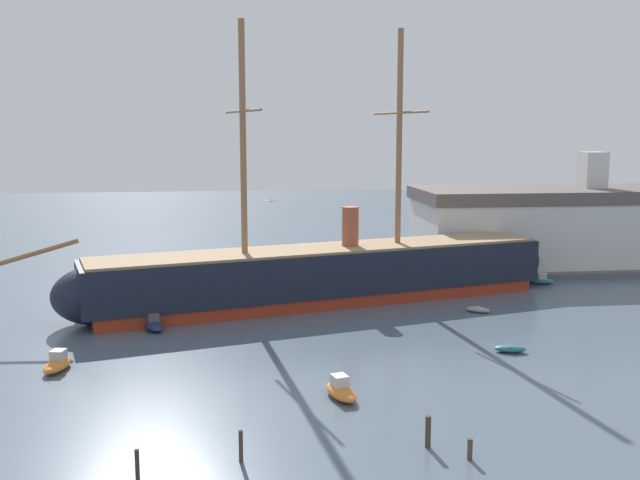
{
  "coord_description": "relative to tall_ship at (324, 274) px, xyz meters",
  "views": [
    {
      "loc": [
        -6.18,
        -33.01,
        19.18
      ],
      "look_at": [
        1.41,
        29.32,
        9.65
      ],
      "focal_mm": 40.57,
      "sensor_mm": 36.0,
      "label": 1
    }
  ],
  "objects": [
    {
      "name": "tall_ship",
      "position": [
        0.0,
        0.0,
        0.0
      ],
      "size": [
        62.01,
        22.15,
        30.46
      ],
      "color": "maroon",
      "rests_on": "ground"
    },
    {
      "name": "motorboat_near_centre",
      "position": [
        -2.55,
        -29.37,
        -2.69
      ],
      "size": [
        2.66,
        4.22,
        1.65
      ],
      "color": "orange",
      "rests_on": "ground"
    },
    {
      "name": "motorboat_mid_left",
      "position": [
        -24.37,
        -20.54,
        -2.7
      ],
      "size": [
        2.34,
        4.12,
        1.63
      ],
      "color": "orange",
      "rests_on": "ground"
    },
    {
      "name": "dinghy_mid_right",
      "position": [
        13.78,
        -20.37,
        -2.94
      ],
      "size": [
        2.93,
        1.83,
        0.64
      ],
      "color": "#236670",
      "rests_on": "ground"
    },
    {
      "name": "motorboat_alongside_bow",
      "position": [
        -17.91,
        -9.3,
        -2.7
      ],
      "size": [
        2.79,
        4.14,
        1.61
      ],
      "color": "#1E284C",
      "rests_on": "ground"
    },
    {
      "name": "dinghy_alongside_stern",
      "position": [
        15.66,
        -6.5,
        -2.96
      ],
      "size": [
        2.77,
        2.46,
        0.62
      ],
      "color": "gray",
      "rests_on": "ground"
    },
    {
      "name": "motorboat_far_right",
      "position": [
        28.39,
        6.44,
        -2.78
      ],
      "size": [
        3.57,
        2.51,
        1.38
      ],
      "color": "#236670",
      "rests_on": "ground"
    },
    {
      "name": "mooring_piling_nearest",
      "position": [
        -9.86,
        -38.75,
        -2.3
      ],
      "size": [
        0.25,
        0.25,
        1.93
      ],
      "primitive_type": "cylinder",
      "color": "#423323",
      "rests_on": "ground"
    },
    {
      "name": "mooring_piling_left_pair",
      "position": [
        1.5,
        -38.17,
        -2.27
      ],
      "size": [
        0.35,
        0.35,
        2.0
      ],
      "primitive_type": "cylinder",
      "color": "#423323",
      "rests_on": "ground"
    },
    {
      "name": "mooring_piling_right_pair",
      "position": [
        -15.45,
        -41.28,
        -2.15
      ],
      "size": [
        0.25,
        0.25,
        2.23
      ],
      "primitive_type": "cylinder",
      "color": "#382B1E",
      "rests_on": "ground"
    },
    {
      "name": "mooring_piling_midwater",
      "position": [
        3.5,
        -40.12,
        -2.61
      ],
      "size": [
        0.31,
        0.31,
        1.31
      ],
      "primitive_type": "cylinder",
      "color": "#4C3D2D",
      "rests_on": "ground"
    },
    {
      "name": "dockside_warehouse_right",
      "position": [
        35.96,
        17.63,
        2.3
      ],
      "size": [
        44.01,
        18.39,
        16.22
      ],
      "color": "#565659",
      "rests_on": "ground"
    },
    {
      "name": "seagull_in_flight",
      "position": [
        -7.43,
        -27.03,
        10.91
      ],
      "size": [
        1.02,
        1.08,
        0.14
      ],
      "color": "silver"
    }
  ]
}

